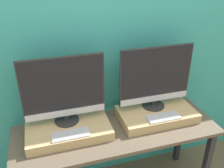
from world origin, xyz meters
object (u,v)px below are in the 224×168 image
at_px(monitor_left, 64,90).
at_px(keyboard_left, 70,134).
at_px(keyboard_right, 163,117).
at_px(monitor_right, 156,77).

distance_m(monitor_left, keyboard_left, 0.33).
bearing_deg(monitor_left, keyboard_left, -90.00).
bearing_deg(keyboard_right, monitor_right, 90.00).
bearing_deg(monitor_right, keyboard_left, -165.91).
height_order(keyboard_left, monitor_right, monitor_right).
bearing_deg(keyboard_left, monitor_right, 14.09).
xyz_separation_m(monitor_left, keyboard_left, (0.00, -0.19, -0.28)).
relative_size(monitor_right, keyboard_right, 2.26).
bearing_deg(keyboard_right, keyboard_left, 180.00).
bearing_deg(monitor_right, keyboard_right, -90.00).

